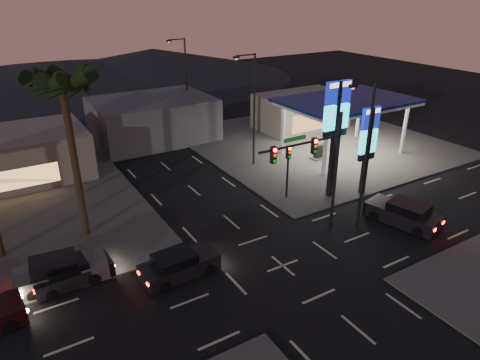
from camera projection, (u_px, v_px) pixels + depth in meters
ground at (283, 266)px, 25.05m from camera, size 140.00×140.00×0.00m
corner_lot_ne at (315, 142)px, 45.08m from camera, size 24.00×24.00×0.12m
gas_station at (347, 103)px, 39.91m from camera, size 12.20×8.20×5.47m
convenience_store at (301, 111)px, 49.14m from camera, size 10.00×6.00×4.00m
pylon_sign_tall at (336, 117)px, 30.75m from camera, size 2.20×0.35×9.00m
pylon_sign_short at (368, 138)px, 31.86m from camera, size 1.60×0.35×7.00m
traffic_signal_mast at (316, 160)px, 26.24m from camera, size 6.10×0.39×8.00m
pedestal_signal at (288, 163)px, 31.91m from camera, size 0.32×0.39×4.30m
streetlight_near at (365, 148)px, 26.71m from camera, size 2.14×0.25×10.00m
streetlight_mid at (252, 105)px, 36.85m from camera, size 2.14×0.25×10.00m
streetlight_far at (185, 78)px, 47.78m from camera, size 2.14×0.25×10.00m
palm_a at (63, 93)px, 24.35m from camera, size 4.41×4.41×10.86m
building_far_mid at (153, 119)px, 45.39m from camera, size 12.00×9.00×4.40m
hill_right at (154, 63)px, 77.95m from camera, size 50.00×50.00×5.00m
hill_center at (68, 73)px, 71.05m from camera, size 60.00×60.00×4.00m
car_lane_a_front at (179, 265)px, 23.95m from camera, size 4.61×2.17×1.47m
car_lane_b_front at (60, 272)px, 23.30m from camera, size 5.01×2.39×1.59m
car_lane_b_mid at (72, 273)px, 23.35m from camera, size 4.36×2.03×1.39m
suv_station at (404, 214)px, 29.23m from camera, size 3.16×5.26×1.65m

